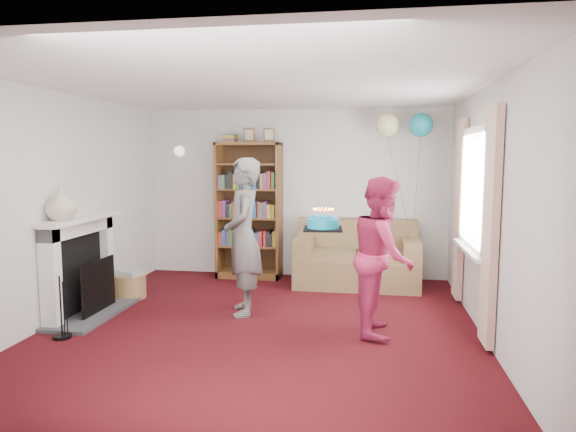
% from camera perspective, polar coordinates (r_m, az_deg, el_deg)
% --- Properties ---
extents(ground, '(5.00, 5.00, 0.00)m').
position_cam_1_polar(ground, '(5.52, -3.00, -12.39)').
color(ground, '#320709').
rests_on(ground, ground).
extents(wall_back, '(4.50, 0.02, 2.50)m').
position_cam_1_polar(wall_back, '(7.71, 0.80, 2.55)').
color(wall_back, silver).
rests_on(wall_back, ground).
extents(wall_left, '(0.02, 5.00, 2.50)m').
position_cam_1_polar(wall_left, '(6.13, -24.24, 0.92)').
color(wall_left, silver).
rests_on(wall_left, ground).
extents(wall_right, '(0.02, 5.00, 2.50)m').
position_cam_1_polar(wall_right, '(5.26, 21.76, 0.19)').
color(wall_right, silver).
rests_on(wall_right, ground).
extents(ceiling, '(4.50, 5.00, 0.01)m').
position_cam_1_polar(ceiling, '(5.26, -3.17, 14.35)').
color(ceiling, white).
rests_on(ceiling, wall_back).
extents(fireplace, '(0.55, 1.80, 1.12)m').
position_cam_1_polar(fireplace, '(6.30, -21.65, -5.61)').
color(fireplace, '#3F3F42').
rests_on(fireplace, ground).
extents(window_bay, '(0.14, 2.02, 2.20)m').
position_cam_1_polar(window_bay, '(5.84, 19.92, 0.39)').
color(window_bay, white).
rests_on(window_bay, ground).
extents(wall_sconce, '(0.16, 0.23, 0.16)m').
position_cam_1_polar(wall_sconce, '(7.99, -11.97, 7.08)').
color(wall_sconce, gold).
rests_on(wall_sconce, ground).
extents(bookcase, '(0.95, 0.42, 2.21)m').
position_cam_1_polar(bookcase, '(7.65, -4.30, 0.46)').
color(bookcase, '#472B14').
rests_on(bookcase, ground).
extents(sofa, '(1.70, 0.90, 0.90)m').
position_cam_1_polar(sofa, '(7.32, 7.68, -4.94)').
color(sofa, brown).
rests_on(sofa, ground).
extents(wicker_basket, '(0.40, 0.40, 0.36)m').
position_cam_1_polar(wicker_basket, '(6.91, -17.13, -7.37)').
color(wicker_basket, '#9F7B4A').
rests_on(wicker_basket, ground).
extents(person_striped, '(0.59, 0.74, 1.78)m').
position_cam_1_polar(person_striped, '(5.85, -5.00, -2.30)').
color(person_striped, black).
rests_on(person_striped, ground).
extents(person_magenta, '(0.63, 0.79, 1.60)m').
position_cam_1_polar(person_magenta, '(5.29, 10.49, -4.34)').
color(person_magenta, '#B0234D').
rests_on(person_magenta, ground).
extents(birthday_cake, '(0.39, 0.39, 0.22)m').
position_cam_1_polar(birthday_cake, '(5.31, 3.92, -0.81)').
color(birthday_cake, black).
rests_on(birthday_cake, ground).
extents(balloons, '(0.76, 0.45, 1.72)m').
position_cam_1_polar(balloons, '(7.21, 12.78, 9.83)').
color(balloons, '#3F3F3F').
rests_on(balloons, ground).
extents(mantel_vase, '(0.40, 0.40, 0.34)m').
position_cam_1_polar(mantel_vase, '(5.92, -23.92, 1.20)').
color(mantel_vase, beige).
rests_on(mantel_vase, fireplace).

